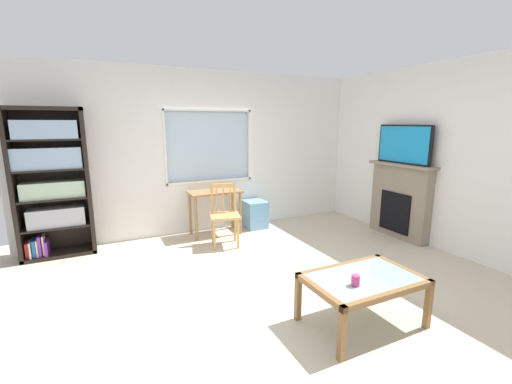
% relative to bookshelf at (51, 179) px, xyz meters
% --- Properties ---
extents(ground, '(6.48, 5.84, 0.02)m').
position_rel_bookshelf_xyz_m(ground, '(2.14, -2.18, -1.07)').
color(ground, beige).
extents(wall_back_with_window, '(5.48, 0.15, 2.61)m').
position_rel_bookshelf_xyz_m(wall_back_with_window, '(2.13, 0.24, 0.23)').
color(wall_back_with_window, white).
rests_on(wall_back_with_window, ground).
extents(wall_right, '(0.12, 5.04, 2.61)m').
position_rel_bookshelf_xyz_m(wall_right, '(4.94, -2.18, 0.24)').
color(wall_right, white).
rests_on(wall_right, ground).
extents(bookshelf, '(0.90, 0.38, 1.98)m').
position_rel_bookshelf_xyz_m(bookshelf, '(0.00, 0.00, 0.00)').
color(bookshelf, black).
rests_on(bookshelf, ground).
extents(desk_under_window, '(0.83, 0.44, 0.72)m').
position_rel_bookshelf_xyz_m(desk_under_window, '(2.22, -0.11, -0.47)').
color(desk_under_window, '#A37547').
rests_on(desk_under_window, ground).
extents(wooden_chair, '(0.51, 0.49, 0.90)m').
position_rel_bookshelf_xyz_m(wooden_chair, '(2.18, -0.62, -0.59)').
color(wooden_chair, tan).
rests_on(wooden_chair, ground).
extents(plastic_drawer_unit, '(0.35, 0.40, 0.47)m').
position_rel_bookshelf_xyz_m(plastic_drawer_unit, '(2.94, -0.06, -0.83)').
color(plastic_drawer_unit, '#72ADDB').
rests_on(plastic_drawer_unit, ground).
extents(fireplace, '(0.26, 1.11, 1.17)m').
position_rel_bookshelf_xyz_m(fireplace, '(4.78, -1.48, -0.47)').
color(fireplace, gray).
rests_on(fireplace, ground).
extents(tv, '(0.06, 0.94, 0.58)m').
position_rel_bookshelf_xyz_m(tv, '(4.77, -1.48, 0.40)').
color(tv, black).
rests_on(tv, fireplace).
extents(coffee_table, '(1.00, 0.66, 0.46)m').
position_rel_bookshelf_xyz_m(coffee_table, '(2.58, -3.04, -0.67)').
color(coffee_table, '#8C9E99').
rests_on(coffee_table, ground).
extents(sippy_cup, '(0.07, 0.07, 0.09)m').
position_rel_bookshelf_xyz_m(sippy_cup, '(2.40, -3.14, -0.56)').
color(sippy_cup, '#DB3D84').
rests_on(sippy_cup, coffee_table).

